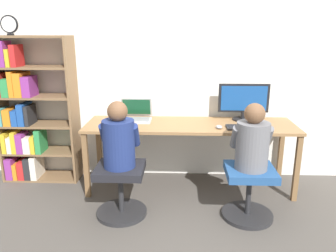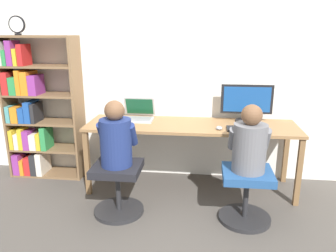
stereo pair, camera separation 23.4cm
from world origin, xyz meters
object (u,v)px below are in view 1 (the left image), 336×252
(desktop_monitor, at_px, (244,102))
(person_at_monitor, at_px, (252,141))
(bookshelf, at_px, (27,115))
(office_chair_right, at_px, (121,187))
(person_at_laptop, at_px, (119,139))
(laptop, at_px, (136,116))
(keyboard, at_px, (246,127))
(office_chair_left, at_px, (249,189))
(desk_clock, at_px, (9,25))

(desktop_monitor, distance_m, person_at_monitor, 0.79)
(person_at_monitor, bearing_deg, bookshelf, 162.32)
(office_chair_right, bearing_deg, person_at_laptop, 90.00)
(desktop_monitor, xyz_separation_m, person_at_monitor, (-0.05, -0.77, -0.19))
(desktop_monitor, relative_size, laptop, 1.57)
(office_chair_right, bearing_deg, desktop_monitor, 32.23)
(keyboard, relative_size, office_chair_right, 0.82)
(office_chair_left, xyz_separation_m, bookshelf, (-2.34, 0.75, 0.48))
(office_chair_left, bearing_deg, office_chair_right, 179.91)
(laptop, relative_size, person_at_laptop, 0.58)
(office_chair_left, bearing_deg, keyboard, 85.87)
(bookshelf, bearing_deg, office_chair_left, -17.77)
(person_at_monitor, bearing_deg, office_chair_left, -90.00)
(laptop, distance_m, office_chair_right, 0.88)
(person_at_monitor, bearing_deg, keyboard, 85.83)
(office_chair_right, relative_size, person_at_monitor, 0.82)
(office_chair_left, distance_m, desk_clock, 2.85)
(office_chair_left, xyz_separation_m, office_chair_right, (-1.17, 0.00, 0.00))
(desktop_monitor, relative_size, person_at_monitor, 0.92)
(keyboard, xyz_separation_m, person_at_laptop, (-1.20, -0.44, 0.01))
(office_chair_right, distance_m, desk_clock, 1.99)
(keyboard, height_order, person_at_laptop, person_at_laptop)
(bookshelf, bearing_deg, office_chair_right, -32.67)
(office_chair_left, distance_m, person_at_monitor, 0.46)
(office_chair_right, relative_size, desk_clock, 2.45)
(office_chair_left, bearing_deg, bookshelf, 162.23)
(office_chair_right, xyz_separation_m, person_at_laptop, (-0.00, 0.00, 0.46))
(keyboard, xyz_separation_m, person_at_monitor, (-0.03, -0.44, 0.00))
(laptop, relative_size, office_chair_right, 0.71)
(office_chair_left, relative_size, person_at_laptop, 0.81)
(keyboard, distance_m, desk_clock, 2.60)
(person_at_laptop, bearing_deg, desktop_monitor, 32.08)
(desktop_monitor, distance_m, bookshelf, 2.39)
(person_at_monitor, relative_size, desk_clock, 2.99)
(desktop_monitor, distance_m, laptop, 1.18)
(keyboard, distance_m, person_at_laptop, 1.28)
(person_at_laptop, bearing_deg, keyboard, 19.95)
(person_at_monitor, bearing_deg, office_chair_right, -179.89)
(laptop, distance_m, person_at_laptop, 0.73)
(person_at_laptop, bearing_deg, desk_clock, 150.91)
(laptop, bearing_deg, desktop_monitor, 2.05)
(desk_clock, bearing_deg, person_at_monitor, -15.71)
(desktop_monitor, bearing_deg, person_at_monitor, -93.80)
(person_at_monitor, distance_m, person_at_laptop, 1.17)
(keyboard, xyz_separation_m, office_chair_right, (-1.20, -0.44, -0.46))
(office_chair_left, xyz_separation_m, desk_clock, (-2.36, 0.67, 1.44))
(desktop_monitor, distance_m, office_chair_right, 1.58)
(bookshelf, bearing_deg, desktop_monitor, 0.58)
(desktop_monitor, distance_m, desk_clock, 2.54)
(keyboard, distance_m, person_at_monitor, 0.44)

